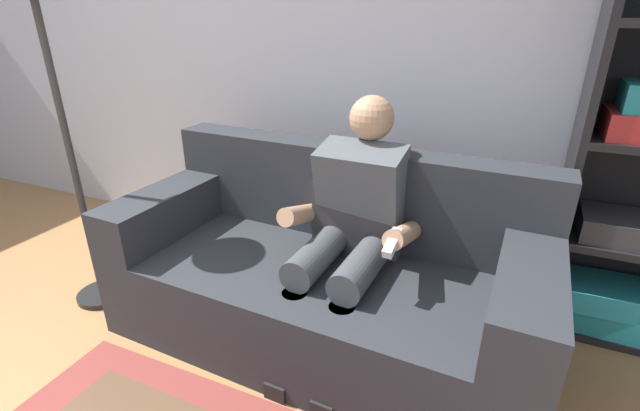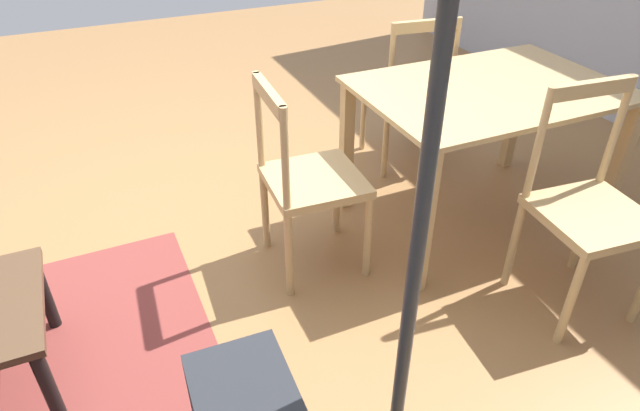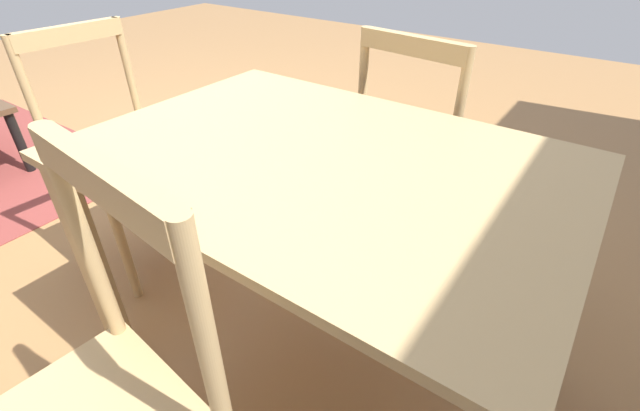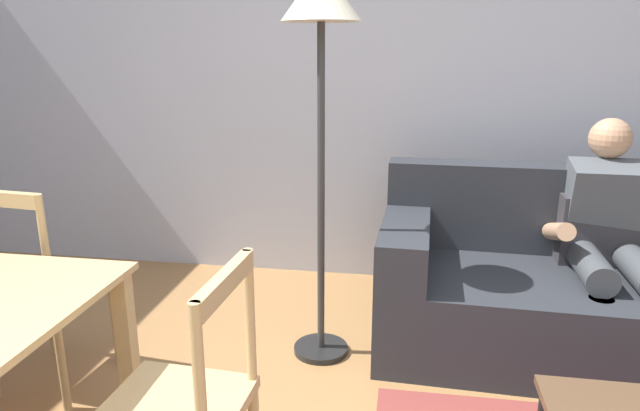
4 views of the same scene
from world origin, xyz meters
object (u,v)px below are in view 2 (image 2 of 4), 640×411
dining_table (486,110)px  dining_chair_facing_couch (308,181)px  dining_chair_near_wall (588,210)px  dining_chair_by_doorway (407,92)px

dining_table → dining_chair_facing_couch: (0.95, -0.00, -0.17)m
dining_table → dining_chair_near_wall: dining_chair_near_wall is taller
dining_table → dining_chair_near_wall: size_ratio=1.27×
dining_chair_facing_couch → dining_chair_by_doorway: (-0.94, -0.70, 0.00)m
dining_chair_near_wall → dining_chair_by_doorway: size_ratio=1.04×
dining_table → dining_chair_by_doorway: (0.00, -0.70, -0.17)m
dining_table → dining_chair_by_doorway: size_ratio=1.32×
dining_chair_near_wall → dining_chair_by_doorway: dining_chair_near_wall is taller
dining_chair_near_wall → dining_chair_by_doorway: (0.01, -1.39, -0.01)m
dining_table → dining_chair_near_wall: bearing=90.2°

